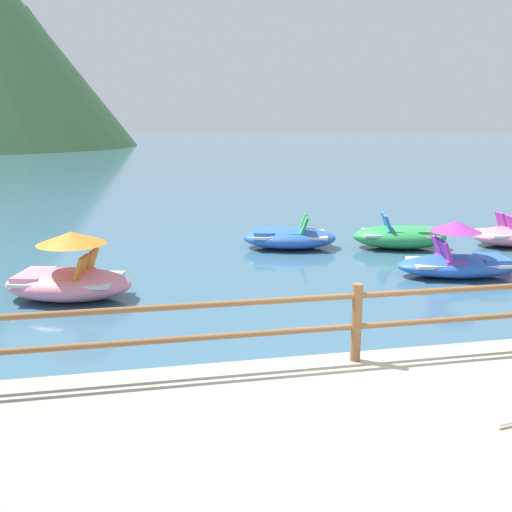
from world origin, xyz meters
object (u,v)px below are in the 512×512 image
object	(u,v)px
pedal_boat_1	(68,277)
pedal_boat_2	(459,260)
pedal_boat_3	(289,237)
pedal_boat_0	(400,236)

from	to	relation	value
pedal_boat_1	pedal_boat_2	xyz separation A→B (m)	(7.80, 0.04, -0.06)
pedal_boat_1	pedal_boat_3	world-z (taller)	pedal_boat_1
pedal_boat_1	pedal_boat_2	distance (m)	7.80
pedal_boat_0	pedal_boat_3	distance (m)	2.84
pedal_boat_0	pedal_boat_2	bearing A→B (deg)	-89.87
pedal_boat_0	pedal_boat_2	xyz separation A→B (m)	(0.01, -2.79, 0.05)
pedal_boat_1	pedal_boat_3	distance (m)	6.06
pedal_boat_2	pedal_boat_3	distance (m)	4.37
pedal_boat_0	pedal_boat_2	distance (m)	2.79
pedal_boat_0	pedal_boat_3	size ratio (longest dim) A/B	0.99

